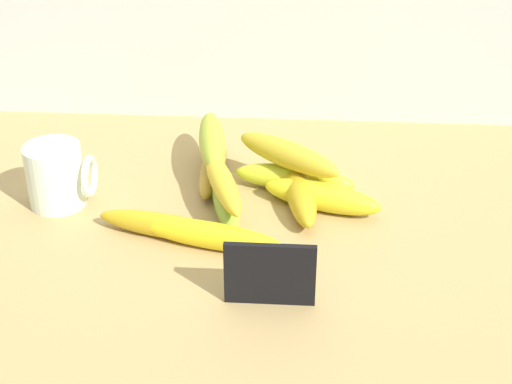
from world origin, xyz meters
The scene contains 14 objects.
counter_top centered at (0.00, 0.00, 1.50)cm, with size 110.00×76.00×3.00cm, color tan.
chalkboard_sign centered at (6.19, -15.48, 6.86)cm, with size 11.00×1.80×8.40cm.
coffee_mug centered at (-25.93, 5.91, 7.69)cm, with size 9.75×8.25×9.39cm.
banana_0 centered at (-8.94, -1.91, 4.71)cm, with size 19.59×3.42×3.42cm, color gold.
banana_1 centered at (-2.39, -4.03, 4.84)cm, with size 20.60×3.69×3.69cm, color yellow.
banana_2 centered at (-4.22, 15.27, 4.78)cm, with size 18.87×3.55×3.55cm, color #AE8729.
banana_3 centered at (8.57, 12.01, 5.09)cm, with size 18.43×4.17×4.17cm, color gold.
banana_4 centered at (9.37, 8.51, 5.14)cm, with size 20.03×4.29×4.29cm, color gold.
banana_5 centered at (-1.31, 5.43, 4.76)cm, with size 18.05×3.52×3.52cm, color #93BD37.
banana_6 centered at (12.71, 6.74, 5.14)cm, with size 17.78×4.29×4.29cm, color yellow.
banana_7 centered at (12.78, 12.10, 5.06)cm, with size 19.15×4.11×4.11cm, color gold.
banana_8 centered at (-4.43, 16.74, 8.60)cm, with size 19.90×4.10×4.10cm, color #A1B12F.
banana_9 centered at (-1.56, 4.53, 8.18)cm, with size 18.23×3.31×3.31cm, color yellow.
banana_10 centered at (7.52, 11.86, 9.23)cm, with size 18.70×4.11×4.11cm, color gold.
Camera 1 is at (9.44, -89.74, 61.54)cm, focal length 53.88 mm.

